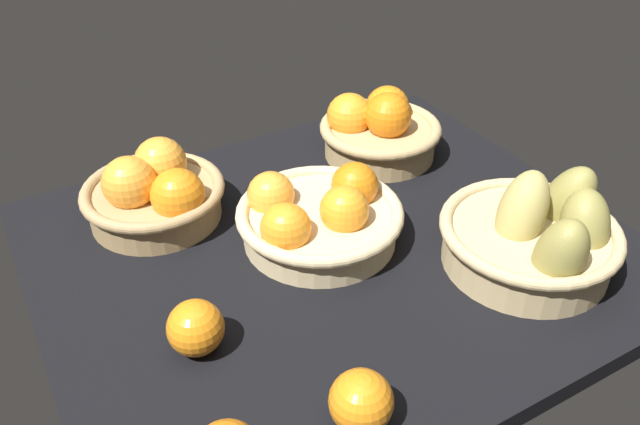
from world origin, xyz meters
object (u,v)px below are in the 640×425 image
basket_far_right (378,129)px  loose_orange_back_gap (196,328)px  loose_orange_front_gap (361,401)px  basket_center (318,216)px  basket_near_right_pears (536,236)px  basket_far_left (155,193)px

basket_far_right → loose_orange_back_gap: (-45.94, -29.17, -1.34)cm
basket_far_right → loose_orange_front_gap: bearing=-125.7°
loose_orange_front_gap → loose_orange_back_gap: (-11.34, 18.99, -0.03)cm
basket_center → loose_orange_back_gap: (-23.73, -11.95, -0.56)cm
basket_near_right_pears → basket_far_right: basket_near_right_pears is taller
basket_near_right_pears → loose_orange_front_gap: size_ratio=3.58×
basket_near_right_pears → loose_orange_front_gap: 37.35cm
basket_center → basket_far_right: basket_far_right is taller
basket_near_right_pears → loose_orange_back_gap: 47.85cm
basket_center → loose_orange_back_gap: 26.57cm
basket_near_right_pears → basket_center: size_ratio=1.02×
basket_near_right_pears → basket_far_left: (-42.45, 37.41, -0.29)cm
basket_far_right → basket_far_left: size_ratio=0.99×
basket_near_right_pears → loose_orange_back_gap: bearing=170.0°
basket_center → basket_far_right: 28.12cm
basket_near_right_pears → loose_orange_front_gap: basket_near_right_pears is taller
loose_orange_front_gap → loose_orange_back_gap: bearing=120.8°
basket_center → loose_orange_front_gap: 33.33cm
basket_far_right → loose_orange_back_gap: bearing=-147.6°
loose_orange_front_gap → loose_orange_back_gap: 22.11cm
basket_far_right → basket_far_left: (-41.30, -0.06, -0.13)cm
basket_far_right → loose_orange_front_gap: size_ratio=3.07×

